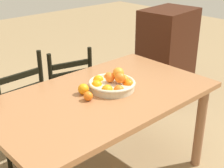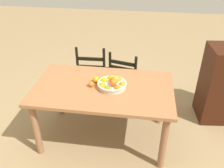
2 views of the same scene
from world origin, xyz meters
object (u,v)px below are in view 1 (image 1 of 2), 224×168
fruit_bowl (112,84)px  chair_near_window (16,108)px  chair_by_cabinet (67,94)px  cabinet (167,55)px  dining_table (102,107)px  orange_loose_1 (83,89)px  orange_loose_0 (88,96)px

fruit_bowl → chair_near_window: bearing=117.1°
chair_by_cabinet → cabinet: (1.36, -0.08, 0.09)m
dining_table → chair_by_cabinet: size_ratio=1.76×
orange_loose_1 → cabinet: bearing=18.6°
fruit_bowl → orange_loose_0: 0.24m
chair_by_cabinet → orange_loose_1: size_ratio=11.76×
dining_table → orange_loose_0: (-0.13, -0.01, 0.14)m
chair_near_window → orange_loose_1: chair_near_window is taller
dining_table → orange_loose_0: 0.19m
chair_by_cabinet → fruit_bowl: bearing=96.6°
chair_near_window → fruit_bowl: bearing=114.9°
cabinet → fruit_bowl: size_ratio=3.15×
dining_table → chair_near_window: bearing=110.5°
chair_near_window → orange_loose_1: size_ratio=12.35×
fruit_bowl → orange_loose_1: size_ratio=4.40×
cabinet → orange_loose_1: (-1.65, -0.55, 0.27)m
fruit_bowl → orange_loose_0: fruit_bowl is taller
chair_by_cabinet → orange_loose_0: (-0.32, -0.73, 0.35)m
fruit_bowl → dining_table: bearing=-176.2°
chair_by_cabinet → fruit_bowl: fruit_bowl is taller
cabinet → orange_loose_1: size_ratio=13.85×
chair_near_window → fruit_bowl: chair_near_window is taller
chair_near_window → chair_by_cabinet: chair_near_window is taller
orange_loose_0 → cabinet: bearing=21.2°
cabinet → orange_loose_1: bearing=-166.9°
orange_loose_1 → dining_table: bearing=-40.4°
chair_near_window → chair_by_cabinet: size_ratio=1.05×
fruit_bowl → chair_by_cabinet: bearing=82.9°
dining_table → chair_by_cabinet: 0.77m
cabinet → orange_loose_1: 1.76m
dining_table → chair_near_window: (-0.29, 0.78, -0.21)m
chair_near_window → chair_by_cabinet: 0.49m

